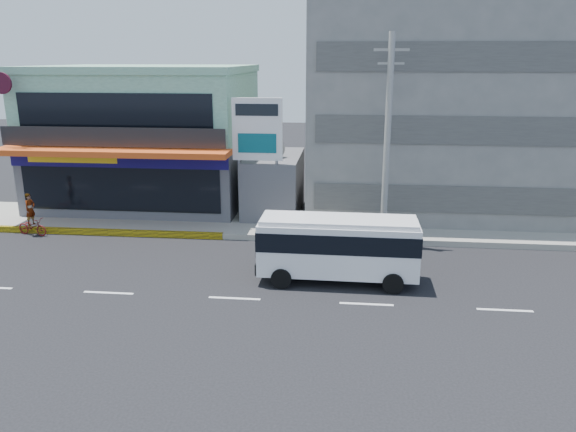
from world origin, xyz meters
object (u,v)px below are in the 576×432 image
object	(u,v)px
shop_building	(149,140)
billboard	(257,137)
motorcycle_rider	(32,221)
satellite_dish	(272,157)
concrete_building	(449,90)
minibus	(338,244)
utility_pole_near	(387,139)
sedan	(337,248)

from	to	relation	value
shop_building	billboard	world-z (taller)	shop_building
motorcycle_rider	satellite_dish	bearing A→B (deg)	19.62
concrete_building	billboard	xyz separation A→B (m)	(-10.50, -5.80, -2.07)
minibus	satellite_dish	bearing A→B (deg)	113.58
minibus	utility_pole_near	bearing A→B (deg)	67.85
shop_building	minibus	distance (m)	16.90
concrete_building	shop_building	bearing A→B (deg)	-176.65
billboard	motorcycle_rider	xyz separation A→B (m)	(-11.43, -2.45, -4.20)
satellite_dish	motorcycle_rider	world-z (taller)	satellite_dish
shop_building	concrete_building	size ratio (longest dim) A/B	0.77
shop_building	motorcycle_rider	distance (m)	8.83
satellite_dish	billboard	xyz separation A→B (m)	(-0.50, -1.80, 1.35)
sedan	motorcycle_rider	bearing A→B (deg)	67.30
minibus	sedan	size ratio (longest dim) A/B	1.34
utility_pole_near	minibus	world-z (taller)	utility_pole_near
concrete_building	satellite_dish	bearing A→B (deg)	-158.20
shop_building	satellite_dish	bearing A→B (deg)	-20.21
shop_building	billboard	size ratio (longest dim) A/B	1.80
shop_building	motorcycle_rider	size ratio (longest dim) A/B	5.61
utility_pole_near	sedan	size ratio (longest dim) A/B	2.08
sedan	shop_building	bearing A→B (deg)	37.09
utility_pole_near	minibus	bearing A→B (deg)	-112.15
shop_building	concrete_building	bearing A→B (deg)	3.35
satellite_dish	motorcycle_rider	xyz separation A→B (m)	(-11.93, -4.25, -2.85)
concrete_building	motorcycle_rider	xyz separation A→B (m)	(-21.93, -8.25, -6.27)
utility_pole_near	motorcycle_rider	xyz separation A→B (m)	(-17.93, -0.65, -4.42)
satellite_dish	utility_pole_near	size ratio (longest dim) A/B	0.15
shop_building	sedan	xyz separation A→B (m)	(11.81, -9.94, -3.18)
sedan	motorcycle_rider	size ratio (longest dim) A/B	2.17
minibus	motorcycle_rider	xyz separation A→B (m)	(-15.80, 4.60, -0.88)
billboard	motorcycle_rider	bearing A→B (deg)	-167.89
motorcycle_rider	billboard	bearing A→B (deg)	12.11
shop_building	sedan	world-z (taller)	shop_building
billboard	motorcycle_rider	distance (m)	12.42
shop_building	satellite_dish	world-z (taller)	shop_building
motorcycle_rider	minibus	bearing A→B (deg)	-16.22
billboard	concrete_building	bearing A→B (deg)	28.92
minibus	billboard	bearing A→B (deg)	121.76
concrete_building	sedan	bearing A→B (deg)	-119.36
minibus	sedan	xyz separation A→B (m)	(-0.05, 1.85, -0.79)
satellite_dish	sedan	xyz separation A→B (m)	(3.81, -7.00, -2.76)
shop_building	motorcycle_rider	world-z (taller)	shop_building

